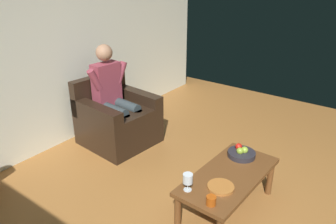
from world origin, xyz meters
TOP-DOWN VIEW (x-y plane):
  - wall_back at (0.00, -2.73)m, footprint 6.48×0.06m
  - armchair at (-0.74, -2.13)m, footprint 0.89×0.91m
  - person_seated at (-0.74, -2.16)m, footprint 0.62×0.63m
  - coffee_table at (-0.36, -0.32)m, footprint 1.12×0.56m
  - wine_glass_near at (0.06, -0.50)m, footprint 0.09×0.09m
  - fruit_bowl at (-0.72, -0.37)m, footprint 0.28×0.28m
  - decorative_dish at (-0.13, -0.29)m, footprint 0.23×0.23m
  - candle_jar at (0.10, -0.25)m, footprint 0.08×0.08m

SIDE VIEW (x-z plane):
  - armchair at x=-0.74m, z-range -0.11..0.74m
  - coffee_table at x=-0.36m, z-range 0.15..0.56m
  - decorative_dish at x=-0.13m, z-range 0.41..0.44m
  - fruit_bowl at x=-0.72m, z-range 0.39..0.50m
  - candle_jar at x=0.10m, z-range 0.41..0.49m
  - wine_glass_near at x=0.06m, z-range 0.44..0.60m
  - person_seated at x=-0.74m, z-range 0.04..1.32m
  - wall_back at x=0.00m, z-range 0.00..2.74m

